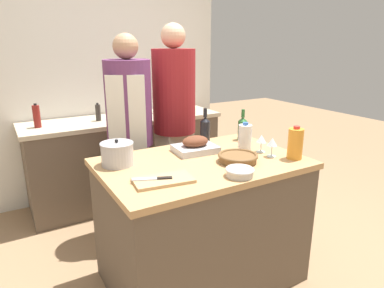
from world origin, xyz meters
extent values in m
plane|color=#9E7A56|center=(0.00, 0.00, 0.00)|extent=(12.00, 12.00, 0.00)
cube|color=brown|center=(0.00, 0.00, 0.42)|extent=(1.26, 0.83, 0.84)
cube|color=tan|center=(0.00, 0.00, 0.86)|extent=(1.30, 0.86, 0.04)
cube|color=brown|center=(0.00, 1.50, 0.42)|extent=(1.91, 0.58, 0.85)
cube|color=beige|center=(0.00, 1.50, 0.87)|extent=(1.97, 0.60, 0.04)
cube|color=silver|center=(0.00, 1.85, 1.27)|extent=(2.47, 0.10, 2.55)
cube|color=#BCBCC1|center=(0.06, 0.18, 0.90)|extent=(0.31, 0.24, 0.04)
ellipsoid|color=brown|center=(0.06, 0.18, 0.96)|extent=(0.20, 0.15, 0.08)
cylinder|color=brown|center=(0.19, -0.13, 0.90)|extent=(0.24, 0.24, 0.04)
torus|color=brown|center=(0.19, -0.13, 0.92)|extent=(0.26, 0.26, 0.02)
cube|color=tan|center=(-0.37, -0.19, 0.89)|extent=(0.35, 0.22, 0.02)
cylinder|color=#B7B7BC|center=(-0.50, 0.20, 0.95)|extent=(0.20, 0.20, 0.13)
cylinder|color=#B7B7BC|center=(-0.50, 0.20, 1.02)|extent=(0.20, 0.20, 0.01)
sphere|color=black|center=(-0.50, 0.20, 1.04)|extent=(0.02, 0.02, 0.02)
cylinder|color=beige|center=(0.04, -0.34, 0.90)|extent=(0.15, 0.15, 0.04)
torus|color=beige|center=(0.04, -0.34, 0.92)|extent=(0.17, 0.17, 0.02)
cylinder|color=orange|center=(0.55, -0.27, 0.98)|extent=(0.10, 0.10, 0.20)
cylinder|color=red|center=(0.55, -0.27, 1.09)|extent=(0.04, 0.04, 0.02)
cylinder|color=white|center=(0.36, 0.02, 0.98)|extent=(0.09, 0.09, 0.19)
cylinder|color=#3360B2|center=(0.36, 0.02, 1.08)|extent=(0.04, 0.04, 0.02)
cylinder|color=black|center=(0.25, 0.35, 0.96)|extent=(0.07, 0.07, 0.16)
cone|color=black|center=(0.25, 0.35, 1.06)|extent=(0.07, 0.07, 0.03)
cylinder|color=black|center=(0.25, 0.35, 1.11)|extent=(0.03, 0.03, 0.07)
cylinder|color=#28662D|center=(0.54, 0.27, 0.95)|extent=(0.07, 0.07, 0.15)
cone|color=#28662D|center=(0.54, 0.27, 1.04)|extent=(0.07, 0.07, 0.03)
cylinder|color=#28662D|center=(0.54, 0.27, 1.09)|extent=(0.03, 0.03, 0.06)
cylinder|color=silver|center=(0.45, -0.16, 0.88)|extent=(0.06, 0.06, 0.00)
cylinder|color=silver|center=(0.45, -0.16, 0.92)|extent=(0.01, 0.01, 0.07)
cone|color=silver|center=(0.45, -0.16, 0.98)|extent=(0.07, 0.07, 0.05)
cylinder|color=silver|center=(0.45, -0.05, 0.88)|extent=(0.06, 0.06, 0.00)
cylinder|color=silver|center=(0.45, -0.05, 0.92)|extent=(0.01, 0.01, 0.07)
cone|color=silver|center=(0.45, -0.05, 0.98)|extent=(0.07, 0.07, 0.05)
cube|color=#B7B7BC|center=(-0.46, -0.15, 0.90)|extent=(0.14, 0.08, 0.01)
cube|color=black|center=(-0.36, -0.19, 0.90)|extent=(0.09, 0.06, 0.01)
cube|color=silver|center=(0.61, 1.60, 0.91)|extent=(0.18, 0.14, 0.05)
cylinder|color=#B7B7BC|center=(0.59, 1.60, 0.99)|extent=(0.13, 0.13, 0.10)
cube|color=silver|center=(0.67, 1.60, 1.02)|extent=(0.05, 0.08, 0.16)
cube|color=silver|center=(0.61, 1.60, 1.15)|extent=(0.17, 0.08, 0.08)
cylinder|color=maroon|center=(0.39, 1.54, 0.96)|extent=(0.06, 0.06, 0.14)
cylinder|color=black|center=(0.39, 1.54, 1.04)|extent=(0.03, 0.03, 0.02)
cylinder|color=#332D28|center=(-0.26, 1.48, 0.96)|extent=(0.05, 0.05, 0.16)
cylinder|color=black|center=(-0.26, 1.48, 1.05)|extent=(0.02, 0.02, 0.02)
cylinder|color=maroon|center=(-0.80, 1.48, 0.99)|extent=(0.06, 0.06, 0.20)
cylinder|color=black|center=(-0.80, 1.48, 1.09)|extent=(0.03, 0.03, 0.02)
cube|color=beige|center=(-0.19, 0.81, 0.41)|extent=(0.35, 0.31, 0.81)
cylinder|color=#663360|center=(-0.19, 0.81, 1.15)|extent=(0.37, 0.37, 0.68)
sphere|color=tan|center=(-0.19, 0.81, 1.59)|extent=(0.20, 0.20, 0.20)
cube|color=silver|center=(-0.26, 0.66, 0.96)|extent=(0.26, 0.14, 0.86)
cube|color=beige|center=(0.24, 0.85, 0.43)|extent=(0.33, 0.27, 0.85)
cylinder|color=maroon|center=(0.24, 0.85, 1.21)|extent=(0.37, 0.37, 0.71)
sphere|color=#DBAD89|center=(0.24, 0.85, 1.67)|extent=(0.21, 0.21, 0.21)
camera|label=1|loc=(-1.11, -1.77, 1.62)|focal=32.00mm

